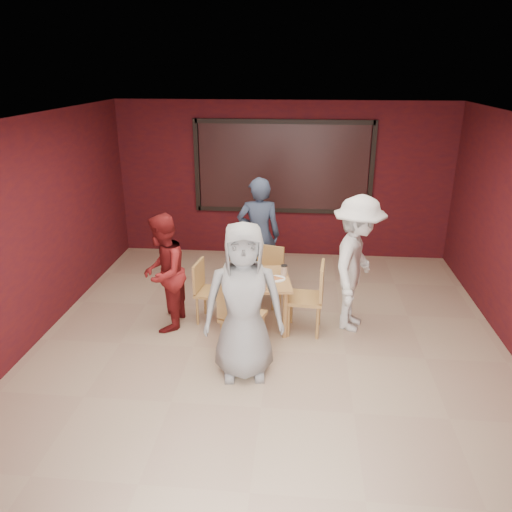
# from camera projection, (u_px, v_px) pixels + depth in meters

# --- Properties ---
(floor) EXTENTS (7.00, 7.00, 0.00)m
(floor) POSITION_uv_depth(u_px,v_px,m) (269.00, 351.00, 6.26)
(floor) COLOR tan
(floor) RESTS_ON ground
(window_blinds) EXTENTS (3.00, 0.02, 1.50)m
(window_blinds) POSITION_uv_depth(u_px,v_px,m) (283.00, 167.00, 8.88)
(window_blinds) COLOR black
(dining_table) EXTENTS (1.01, 1.01, 0.85)m
(dining_table) POSITION_uv_depth(u_px,v_px,m) (256.00, 284.00, 6.66)
(dining_table) COLOR #AF7447
(dining_table) RESTS_ON floor
(chair_front) EXTENTS (0.59, 0.59, 0.97)m
(chair_front) POSITION_uv_depth(u_px,v_px,m) (240.00, 314.00, 5.99)
(chair_front) COLOR #AA7242
(chair_front) RESTS_ON floor
(chair_back) EXTENTS (0.51, 0.51, 0.86)m
(chair_back) POSITION_uv_depth(u_px,v_px,m) (268.00, 272.00, 7.39)
(chair_back) COLOR #AA7242
(chair_back) RESTS_ON floor
(chair_left) EXTENTS (0.47, 0.47, 0.86)m
(chair_left) POSITION_uv_depth(u_px,v_px,m) (207.00, 288.00, 6.85)
(chair_left) COLOR #AA7242
(chair_left) RESTS_ON floor
(chair_right) EXTENTS (0.50, 0.50, 0.97)m
(chair_right) POSITION_uv_depth(u_px,v_px,m) (311.00, 294.00, 6.53)
(chair_right) COLOR #AA7242
(chair_right) RESTS_ON floor
(diner_front) EXTENTS (0.96, 0.70, 1.83)m
(diner_front) POSITION_uv_depth(u_px,v_px,m) (244.00, 302.00, 5.49)
(diner_front) COLOR gray
(diner_front) RESTS_ON floor
(diner_back) EXTENTS (0.71, 0.51, 1.82)m
(diner_back) POSITION_uv_depth(u_px,v_px,m) (259.00, 236.00, 7.63)
(diner_back) COLOR #2C374F
(diner_back) RESTS_ON floor
(diner_left) EXTENTS (0.60, 0.77, 1.59)m
(diner_left) POSITION_uv_depth(u_px,v_px,m) (163.00, 273.00, 6.56)
(diner_left) COLOR maroon
(diner_left) RESTS_ON floor
(diner_right) EXTENTS (1.00, 1.33, 1.83)m
(diner_right) POSITION_uv_depth(u_px,v_px,m) (357.00, 264.00, 6.52)
(diner_right) COLOR silver
(diner_right) RESTS_ON floor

